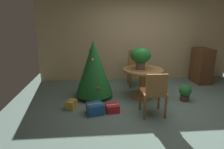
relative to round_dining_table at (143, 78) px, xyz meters
The scene contains 12 objects.
ground_plane 0.80m from the round_dining_table, 75.41° to the right, with size 6.60×6.60×0.00m, color slate.
back_wall_panel 1.79m from the round_dining_table, 84.37° to the left, with size 6.00×0.10×2.60m, color tan.
round_dining_table is the anchor object (origin of this frame).
flower_vase 0.54m from the round_dining_table, behind, with size 0.48×0.48×0.51m.
wooden_chair_far 0.91m from the round_dining_table, 90.00° to the left, with size 0.40×0.40×1.02m.
wooden_chair_near 0.94m from the round_dining_table, 90.00° to the right, with size 0.45×0.45×0.90m.
holiday_tree 1.20m from the round_dining_table, behind, with size 0.91×0.91×1.41m.
gift_box_red 1.14m from the round_dining_table, 139.15° to the right, with size 0.31×0.31×0.15m.
gift_box_blue 1.43m from the round_dining_table, 146.99° to the right, with size 0.38×0.36×0.22m.
gift_box_gold 1.78m from the round_dining_table, 163.73° to the right, with size 0.25×0.29×0.19m.
wooden_cabinet 2.30m from the round_dining_table, 26.79° to the left, with size 0.43×0.66×1.04m.
potted_plant 1.05m from the round_dining_table, 16.15° to the right, with size 0.28×0.28×0.39m.
Camera 1 is at (-1.27, -3.75, 1.86)m, focal length 30.85 mm.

